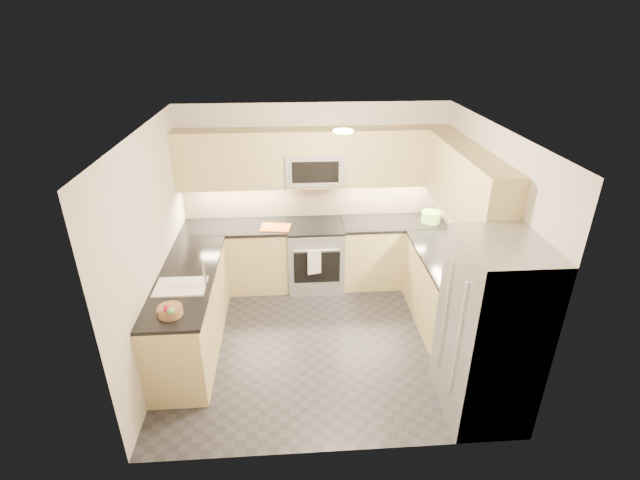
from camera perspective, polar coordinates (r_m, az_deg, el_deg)
The scene contains 35 objects.
floor at distance 5.69m, azimuth 0.25°, elevation -12.05°, with size 3.60×3.20×0.00m, color #26262B.
ceiling at distance 4.59m, azimuth 0.31°, elevation 13.36°, with size 3.60×3.20×0.02m, color beige.
wall_back at distance 6.48m, azimuth -0.78°, elevation 5.62°, with size 3.60×0.02×2.50m, color beige.
wall_front at distance 3.66m, azimuth 2.18°, elevation -11.99°, with size 3.60×0.02×2.50m, color beige.
wall_left at distance 5.21m, azimuth -19.87°, elevation -1.29°, with size 0.02×3.20×2.50m, color beige.
wall_right at distance 5.44m, azimuth 19.54°, elevation -0.08°, with size 0.02×3.20×2.50m, color beige.
base_cab_back_left at distance 6.57m, azimuth -10.12°, elevation -2.17°, with size 1.42×0.60×0.90m, color tan.
base_cab_back_right at distance 6.68m, azimuth 8.79°, elevation -1.56°, with size 1.42×0.60×0.90m, color tan.
base_cab_right at distance 5.83m, azimuth 15.11°, elevation -6.61°, with size 0.60×1.70×0.90m, color tan.
base_cab_peninsula at distance 5.53m, azimuth -15.60°, elevation -8.60°, with size 0.60×2.00×0.90m, color tan.
countertop_back_left at distance 6.36m, azimuth -10.45°, elevation 1.57°, with size 1.42×0.63×0.04m, color black.
countertop_back_right at distance 6.48m, azimuth 9.07°, elevation 2.13°, with size 1.42×0.63×0.04m, color black.
countertop_right at distance 5.60m, azimuth 15.66°, elevation -2.54°, with size 0.63×1.70×0.04m, color black.
countertop_peninsula at distance 5.29m, azimuth -16.20°, elevation -4.39°, with size 0.63×2.00×0.04m, color black.
upper_cab_back at distance 6.14m, azimuth -0.71°, elevation 10.10°, with size 3.60×0.35×0.75m, color tan.
upper_cab_right at distance 5.40m, azimuth 17.65°, elevation 6.63°, with size 0.35×1.95×0.75m, color tan.
backsplash_back at distance 6.50m, azimuth -0.77°, elevation 5.15°, with size 3.60×0.01×0.51m, color #C4AC8E.
backsplash_right at distance 5.84m, azimuth 17.80°, elevation 1.36°, with size 0.01×2.30×0.51m, color #C4AC8E.
gas_range at distance 6.51m, azimuth -0.57°, elevation -1.95°, with size 0.76×0.65×0.91m, color #A5A8AD.
range_cooktop at distance 6.31m, azimuth -0.59°, elevation 1.75°, with size 0.76×0.65×0.03m, color black.
oven_door_glass at distance 6.22m, azimuth -0.38°, elevation -3.41°, with size 0.62×0.02×0.45m, color black.
oven_handle at distance 6.08m, azimuth -0.38°, elevation -1.28°, with size 0.02×0.02×0.60m, color #B2B5BA.
microwave at distance 6.15m, azimuth -0.69°, elevation 8.91°, with size 0.76×0.40×0.40m, color #ACAEB5.
microwave_door at distance 5.95m, azimuth -0.57°, elevation 8.34°, with size 0.60×0.01×0.28m, color black.
refrigerator at distance 4.58m, azimuth 20.15°, elevation -10.50°, with size 0.70×0.90×1.80m, color #95989C.
fridge_handle_left at distance 4.29m, azimuth 16.55°, elevation -11.84°, with size 0.02×0.02×1.20m, color #B2B5BA.
fridge_handle_right at distance 4.56m, azimuth 15.07°, elevation -9.13°, with size 0.02×0.02×1.20m, color #B2B5BA.
sink_basin at distance 5.10m, azimuth -16.67°, elevation -6.19°, with size 0.52×0.38×0.16m, color white.
faucet at distance 4.95m, azimuth -14.02°, elevation -4.20°, with size 0.03×0.03×0.28m, color silver.
utensil_bowl at distance 6.52m, azimuth 13.49°, elevation 2.79°, with size 0.26×0.26×0.15m, color #78C153.
cutting_board at distance 6.21m, azimuth -5.50°, elevation 1.54°, with size 0.39×0.27×0.01m, color #DD5914.
fruit_basket at distance 4.65m, azimuth -17.97°, elevation -8.31°, with size 0.23×0.23×0.09m, color olive.
fruit_apple at distance 4.56m, azimuth -18.29°, elevation -8.02°, with size 0.07×0.07×0.07m, color #BD1535.
fruit_pear at distance 4.51m, azimuth -17.93°, elevation -8.31°, with size 0.06×0.06×0.06m, color #4CB34F.
dish_towel_check at distance 6.14m, azimuth -0.71°, elevation -2.79°, with size 0.18×0.02×0.34m, color white.
Camera 1 is at (-0.34, -4.47, 3.50)m, focal length 26.00 mm.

